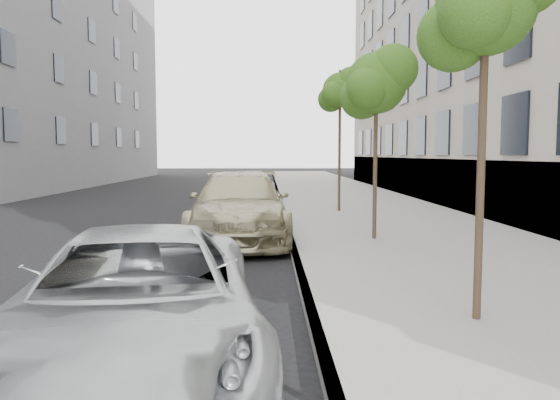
{
  "coord_description": "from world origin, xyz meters",
  "views": [
    {
      "loc": [
        0.59,
        -5.08,
        2.18
      ],
      "look_at": [
        0.79,
        3.02,
        1.5
      ],
      "focal_mm": 35.0,
      "sensor_mm": 36.0,
      "label": 1
    }
  ],
  "objects_px": {
    "sedan_black": "(250,187)",
    "sedan_rear": "(254,183)",
    "tree_near": "(488,6)",
    "tree_far": "(341,90)",
    "tree_mid": "(377,83)",
    "minivan": "(137,303)",
    "suv": "(240,206)",
    "sedan_blue": "(243,195)"
  },
  "relations": [
    {
      "from": "sedan_black",
      "to": "sedan_rear",
      "type": "height_order",
      "value": "sedan_black"
    },
    {
      "from": "tree_near",
      "to": "tree_far",
      "type": "height_order",
      "value": "tree_far"
    },
    {
      "from": "tree_mid",
      "to": "minivan",
      "type": "distance_m",
      "value": 9.26
    },
    {
      "from": "suv",
      "to": "sedan_rear",
      "type": "distance_m",
      "value": 16.06
    },
    {
      "from": "tree_near",
      "to": "suv",
      "type": "relative_size",
      "value": 0.77
    },
    {
      "from": "tree_mid",
      "to": "tree_far",
      "type": "xyz_separation_m",
      "value": [
        -0.0,
        6.5,
        0.57
      ]
    },
    {
      "from": "tree_mid",
      "to": "suv",
      "type": "bearing_deg",
      "value": 168.45
    },
    {
      "from": "tree_mid",
      "to": "sedan_rear",
      "type": "relative_size",
      "value": 1.06
    },
    {
      "from": "tree_near",
      "to": "sedan_rear",
      "type": "relative_size",
      "value": 1.06
    },
    {
      "from": "tree_near",
      "to": "minivan",
      "type": "relative_size",
      "value": 0.89
    },
    {
      "from": "sedan_black",
      "to": "sedan_rear",
      "type": "distance_m",
      "value": 4.76
    },
    {
      "from": "sedan_blue",
      "to": "sedan_rear",
      "type": "xyz_separation_m",
      "value": [
        0.21,
        9.25,
        -0.02
      ]
    },
    {
      "from": "tree_far",
      "to": "sedan_rear",
      "type": "relative_size",
      "value": 1.18
    },
    {
      "from": "sedan_blue",
      "to": "sedan_rear",
      "type": "height_order",
      "value": "sedan_blue"
    },
    {
      "from": "tree_near",
      "to": "sedan_blue",
      "type": "height_order",
      "value": "tree_near"
    },
    {
      "from": "sedan_blue",
      "to": "sedan_black",
      "type": "distance_m",
      "value": 4.49
    },
    {
      "from": "tree_far",
      "to": "sedan_rear",
      "type": "bearing_deg",
      "value": 107.99
    },
    {
      "from": "sedan_blue",
      "to": "sedan_black",
      "type": "height_order",
      "value": "sedan_black"
    },
    {
      "from": "tree_near",
      "to": "tree_mid",
      "type": "bearing_deg",
      "value": 90.0
    },
    {
      "from": "tree_far",
      "to": "sedan_blue",
      "type": "relative_size",
      "value": 1.35
    },
    {
      "from": "tree_mid",
      "to": "sedan_blue",
      "type": "distance_m",
      "value": 8.89
    },
    {
      "from": "tree_far",
      "to": "suv",
      "type": "xyz_separation_m",
      "value": [
        -3.33,
        -5.82,
        -3.58
      ]
    },
    {
      "from": "minivan",
      "to": "sedan_black",
      "type": "relative_size",
      "value": 1.29
    },
    {
      "from": "suv",
      "to": "sedan_black",
      "type": "distance_m",
      "value": 11.3
    },
    {
      "from": "sedan_blue",
      "to": "sedan_black",
      "type": "xyz_separation_m",
      "value": [
        0.14,
        4.49,
        0.01
      ]
    },
    {
      "from": "tree_far",
      "to": "sedan_blue",
      "type": "bearing_deg",
      "value": 164.29
    },
    {
      "from": "tree_mid",
      "to": "tree_far",
      "type": "bearing_deg",
      "value": 90.0
    },
    {
      "from": "tree_far",
      "to": "minivan",
      "type": "relative_size",
      "value": 1.0
    },
    {
      "from": "tree_near",
      "to": "suv",
      "type": "xyz_separation_m",
      "value": [
        -3.33,
        7.18,
        -3.08
      ]
    },
    {
      "from": "tree_far",
      "to": "suv",
      "type": "height_order",
      "value": "tree_far"
    },
    {
      "from": "minivan",
      "to": "sedan_blue",
      "type": "height_order",
      "value": "minivan"
    },
    {
      "from": "tree_mid",
      "to": "sedan_rear",
      "type": "distance_m",
      "value": 17.38
    },
    {
      "from": "minivan",
      "to": "sedan_rear",
      "type": "relative_size",
      "value": 1.18
    },
    {
      "from": "tree_mid",
      "to": "sedan_blue",
      "type": "height_order",
      "value": "tree_mid"
    },
    {
      "from": "tree_far",
      "to": "sedan_black",
      "type": "xyz_separation_m",
      "value": [
        -3.39,
        5.48,
        -3.79
      ]
    },
    {
      "from": "suv",
      "to": "sedan_rear",
      "type": "xyz_separation_m",
      "value": [
        0.0,
        16.06,
        -0.23
      ]
    },
    {
      "from": "suv",
      "to": "tree_near",
      "type": "bearing_deg",
      "value": -66.57
    },
    {
      "from": "tree_near",
      "to": "tree_far",
      "type": "xyz_separation_m",
      "value": [
        0.0,
        13.0,
        0.51
      ]
    },
    {
      "from": "suv",
      "to": "sedan_rear",
      "type": "relative_size",
      "value": 1.37
    },
    {
      "from": "minivan",
      "to": "suv",
      "type": "distance_m",
      "value": 8.47
    },
    {
      "from": "tree_mid",
      "to": "sedan_black",
      "type": "distance_m",
      "value": 12.86
    },
    {
      "from": "sedan_blue",
      "to": "sedan_rear",
      "type": "relative_size",
      "value": 0.87
    }
  ]
}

